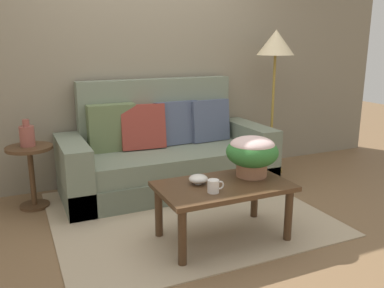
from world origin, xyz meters
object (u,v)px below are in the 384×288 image
coffee_table (223,193)px  snack_bowl (198,179)px  couch (166,156)px  side_table (31,166)px  coffee_mug (214,186)px  potted_plant (252,152)px  floor_lamp (275,51)px  table_vase (27,135)px

coffee_table → snack_bowl: (-0.17, 0.08, 0.11)m
couch → side_table: (-1.30, 0.01, 0.06)m
side_table → snack_bowl: bearing=-46.7°
snack_bowl → coffee_mug: bearing=-83.5°
coffee_table → coffee_mug: size_ratio=7.82×
potted_plant → coffee_mug: (-0.44, -0.20, -0.15)m
potted_plant → coffee_mug: size_ratio=3.25×
snack_bowl → coffee_table: bearing=-25.6°
potted_plant → couch: bearing=103.5°
floor_lamp → potted_plant: (-1.02, -1.18, -0.75)m
coffee_mug → couch: bearing=83.3°
side_table → potted_plant: size_ratio=1.40×
couch → snack_bowl: 1.19m
potted_plant → floor_lamp: bearing=49.1°
coffee_table → table_vase: bearing=135.2°
coffee_table → potted_plant: potted_plant is taller
floor_lamp → table_vase: size_ratio=6.67×
coffee_table → snack_bowl: snack_bowl is taller
couch → coffee_mug: couch is taller
floor_lamp → snack_bowl: floor_lamp is taller
coffee_table → side_table: 1.81m
side_table → table_vase: (-0.01, 0.02, 0.28)m
floor_lamp → coffee_mug: (-1.47, -1.39, -0.89)m
floor_lamp → potted_plant: 1.73m
side_table → potted_plant: 1.99m
side_table → floor_lamp: bearing=-0.1°
coffee_table → potted_plant: (0.30, 0.08, 0.26)m
side_table → snack_bowl: size_ratio=3.98×
table_vase → floor_lamp: bearing=-0.5°
couch → floor_lamp: (1.30, 0.01, 1.04)m
coffee_table → table_vase: 1.85m
couch → side_table: 1.30m
snack_bowl → table_vase: size_ratio=0.60×
couch → potted_plant: (0.28, -1.17, 0.30)m
couch → coffee_mug: (-0.16, -1.38, 0.15)m
potted_plant → table_vase: size_ratio=1.71×
potted_plant → coffee_table: bearing=-164.9°
potted_plant → table_vase: (-1.59, 1.20, 0.03)m
side_table → snack_bowl: side_table is taller
couch → side_table: bearing=179.5°
coffee_mug → floor_lamp: bearing=43.4°
snack_bowl → table_vase: bearing=133.1°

